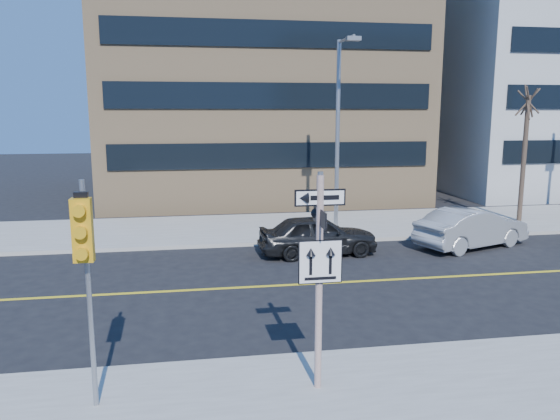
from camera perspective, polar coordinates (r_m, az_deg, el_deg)
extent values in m
plane|color=black|center=(13.06, 1.35, -13.40)|extent=(120.00, 120.00, 0.00)
cylinder|color=white|center=(10.01, 4.09, -7.79)|extent=(0.13, 0.13, 4.00)
cylinder|color=gray|center=(9.57, 4.25, 3.84)|extent=(0.10, 0.10, 0.06)
cube|color=black|center=(9.63, 4.21, 1.30)|extent=(0.92, 0.03, 0.30)
cube|color=black|center=(9.69, 4.19, -0.74)|extent=(0.03, 0.92, 0.30)
cube|color=white|center=(9.80, 4.24, -5.43)|extent=(0.80, 0.03, 0.80)
cylinder|color=gray|center=(9.91, -19.30, -8.54)|extent=(0.09, 0.09, 4.00)
cube|color=gold|center=(9.41, -19.94, -1.99)|extent=(0.32, 0.22, 1.05)
sphere|color=#8C0705|center=(9.23, -20.21, -0.03)|extent=(0.17, 0.17, 0.17)
sphere|color=black|center=(9.29, -20.07, -2.15)|extent=(0.17, 0.17, 0.17)
sphere|color=black|center=(9.37, -19.94, -4.24)|extent=(0.17, 0.17, 0.17)
imported|color=black|center=(20.18, 3.96, -2.62)|extent=(1.98, 4.44, 1.48)
imported|color=gray|center=(22.47, 19.39, -1.76)|extent=(3.15, 4.99, 1.55)
cylinder|color=gray|center=(23.61, 6.02, 7.59)|extent=(0.18, 0.18, 8.00)
cylinder|color=gray|center=(22.79, 6.91, 17.30)|extent=(0.10, 2.20, 0.10)
cube|color=gray|center=(21.83, 7.67, 17.33)|extent=(0.55, 0.30, 0.16)
cylinder|color=#32241D|center=(27.72, 24.12, 4.87)|extent=(0.22, 0.22, 5.80)
cube|color=tan|center=(37.18, -2.88, 16.10)|extent=(18.00, 18.00, 18.00)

